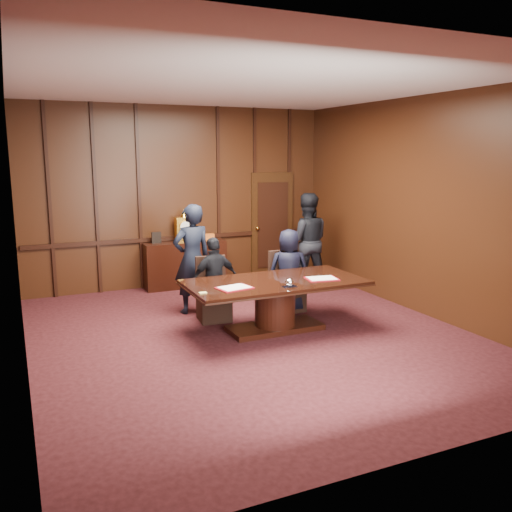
{
  "coord_description": "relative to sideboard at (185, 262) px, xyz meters",
  "views": [
    {
      "loc": [
        -3.04,
        -6.81,
        2.59
      ],
      "look_at": [
        0.32,
        0.59,
        1.05
      ],
      "focal_mm": 38.0,
      "sensor_mm": 36.0,
      "label": 1
    }
  ],
  "objects": [
    {
      "name": "notepad",
      "position": [
        -0.8,
        -3.42,
        0.28
      ],
      "size": [
        0.1,
        0.08,
        0.01
      ],
      "primitive_type": "cube",
      "rotation": [
        0.0,
        0.0,
        -0.06
      ],
      "color": "#EBD773",
      "rests_on": "conference_table"
    },
    {
      "name": "signatory_right",
      "position": [
        1.06,
        -2.35,
        0.21
      ],
      "size": [
        0.78,
        0.64,
        1.38
      ],
      "primitive_type": "imported",
      "rotation": [
        0.0,
        0.0,
        2.8
      ],
      "color": "black",
      "rests_on": "ground"
    },
    {
      "name": "witness_right",
      "position": [
        2.09,
        -1.11,
        0.44
      ],
      "size": [
        1.1,
        0.98,
        1.86
      ],
      "primitive_type": "imported",
      "rotation": [
        0.0,
        0.0,
        2.77
      ],
      "color": "black",
      "rests_on": "ground"
    },
    {
      "name": "chair_right",
      "position": [
        1.06,
        -2.28,
        -0.19
      ],
      "size": [
        0.49,
        0.49,
        0.99
      ],
      "rotation": [
        0.0,
        0.0,
        0.03
      ],
      "color": "black",
      "rests_on": "ground"
    },
    {
      "name": "room",
      "position": [
        0.07,
        -3.12,
        1.24
      ],
      "size": [
        7.0,
        7.04,
        3.5
      ],
      "color": "black",
      "rests_on": "ground"
    },
    {
      "name": "sideboard",
      "position": [
        0.0,
        0.0,
        0.0
      ],
      "size": [
        1.6,
        0.45,
        1.54
      ],
      "color": "black",
      "rests_on": "ground"
    },
    {
      "name": "signatory_left",
      "position": [
        -0.24,
        -2.35,
        0.18
      ],
      "size": [
        0.81,
        0.41,
        1.33
      ],
      "primitive_type": "imported",
      "rotation": [
        0.0,
        0.0,
        3.26
      ],
      "color": "black",
      "rests_on": "ground"
    },
    {
      "name": "inkstand",
      "position": [
        0.41,
        -3.6,
        0.33
      ],
      "size": [
        0.2,
        0.14,
        0.12
      ],
      "color": "white",
      "rests_on": "conference_table"
    },
    {
      "name": "witness_left",
      "position": [
        -0.41,
        -1.75,
        0.41
      ],
      "size": [
        0.7,
        0.5,
        1.8
      ],
      "primitive_type": "imported",
      "rotation": [
        0.0,
        0.0,
        3.26
      ],
      "color": "black",
      "rests_on": "ground"
    },
    {
      "name": "conference_table",
      "position": [
        0.41,
        -3.15,
        0.02
      ],
      "size": [
        2.62,
        1.32,
        0.76
      ],
      "color": "black",
      "rests_on": "ground"
    },
    {
      "name": "chair_left",
      "position": [
        -0.24,
        -2.28,
        -0.19
      ],
      "size": [
        0.53,
        0.53,
        0.99
      ],
      "rotation": [
        0.0,
        0.0,
        -0.11
      ],
      "color": "black",
      "rests_on": "ground"
    },
    {
      "name": "folder_right",
      "position": [
        1.08,
        -3.36,
        0.28
      ],
      "size": [
        0.51,
        0.4,
        0.02
      ],
      "rotation": [
        0.0,
        0.0,
        -0.17
      ],
      "color": "maroon",
      "rests_on": "conference_table"
    },
    {
      "name": "folder_left",
      "position": [
        -0.31,
        -3.34,
        0.28
      ],
      "size": [
        0.51,
        0.41,
        0.02
      ],
      "rotation": [
        0.0,
        0.0,
        0.19
      ],
      "color": "maroon",
      "rests_on": "conference_table"
    }
  ]
}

